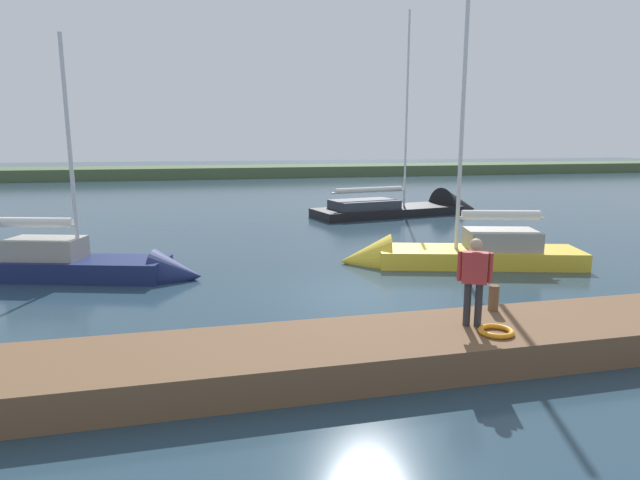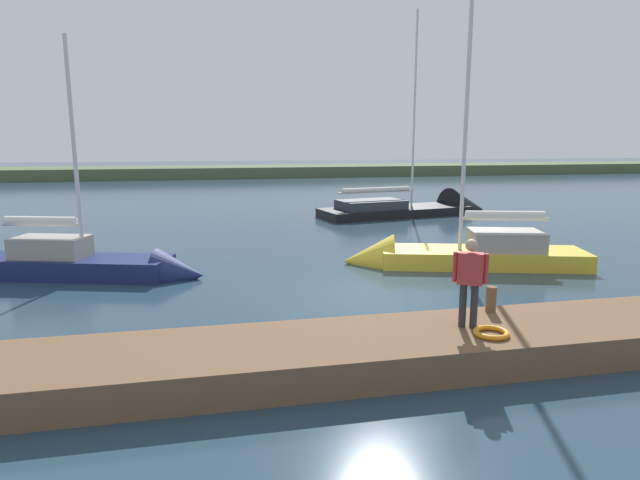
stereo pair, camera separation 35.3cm
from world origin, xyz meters
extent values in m
plane|color=#263D4C|center=(0.00, 0.00, 0.00)|extent=(200.00, 200.00, 0.00)
cube|color=#4C603D|center=(0.00, -50.24, 0.00)|extent=(180.00, 8.00, 2.40)
cube|color=brown|center=(0.00, 4.68, 0.32)|extent=(19.45, 2.31, 0.63)
cylinder|color=brown|center=(-1.95, 3.88, 0.91)|extent=(0.22, 0.22, 0.55)
torus|color=orange|center=(-1.25, 5.15, 0.68)|extent=(0.66, 0.66, 0.10)
cube|color=gold|center=(-5.20, -2.38, 0.09)|extent=(7.03, 3.66, 0.96)
cone|color=gold|center=(-1.48, -3.42, 0.09)|extent=(2.16, 2.29, 1.90)
cube|color=gray|center=(-5.91, -2.18, 0.90)|extent=(2.65, 2.16, 0.65)
cylinder|color=silver|center=(-4.46, -2.59, 5.08)|extent=(0.13, 0.13, 9.01)
cylinder|color=silver|center=(-5.84, -2.20, 1.63)|extent=(2.79, 0.88, 0.11)
cylinder|color=silver|center=(-5.84, -2.20, 1.75)|extent=(2.57, 0.99, 0.31)
cube|color=navy|center=(8.15, -3.73, 0.12)|extent=(6.44, 3.33, 0.99)
cone|color=navy|center=(4.78, -2.73, 0.12)|extent=(1.87, 1.98, 1.63)
cube|color=gray|center=(8.70, -3.89, 0.94)|extent=(2.44, 1.77, 0.64)
cylinder|color=silver|center=(7.72, -3.60, 3.93)|extent=(0.12, 0.12, 6.63)
cylinder|color=silver|center=(8.94, -3.96, 1.64)|extent=(2.47, 0.82, 0.10)
cylinder|color=silver|center=(8.94, -3.96, 1.76)|extent=(2.28, 0.92, 0.28)
cube|color=black|center=(-6.46, -14.60, 0.06)|extent=(8.95, 4.33, 0.84)
cone|color=black|center=(-11.36, -15.53, 0.06)|extent=(2.97, 3.20, 2.78)
cube|color=#333842|center=(-4.96, -14.32, 0.72)|extent=(3.90, 2.76, 0.48)
cylinder|color=silver|center=(-7.54, -14.80, 5.82)|extent=(0.12, 0.12, 10.68)
cylinder|color=silver|center=(-5.27, -14.37, 1.40)|extent=(4.55, 0.95, 0.09)
cylinder|color=silver|center=(-5.27, -14.37, 1.52)|extent=(4.13, 1.03, 0.27)
cylinder|color=#28282D|center=(-0.93, 4.59, 1.07)|extent=(0.14, 0.14, 0.86)
cylinder|color=#28282D|center=(-1.11, 4.70, 1.07)|extent=(0.14, 0.14, 0.86)
cube|color=#B23333|center=(-1.02, 4.65, 1.81)|extent=(0.52, 0.43, 0.61)
sphere|color=tan|center=(-1.02, 4.65, 2.26)|extent=(0.23, 0.23, 0.23)
cylinder|color=#B23333|center=(-0.77, 4.50, 1.82)|extent=(0.09, 0.09, 0.58)
cylinder|color=#B23333|center=(-1.26, 4.79, 1.82)|extent=(0.09, 0.09, 0.58)
camera|label=1|loc=(4.14, 13.55, 4.20)|focal=29.65mm
camera|label=2|loc=(3.79, 13.62, 4.20)|focal=29.65mm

